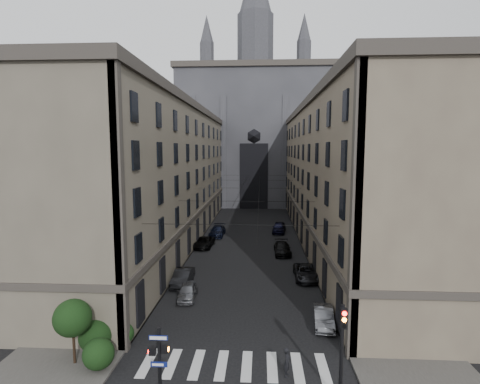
% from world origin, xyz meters
% --- Properties ---
extents(sidewalk_left, '(7.00, 80.00, 0.15)m').
position_xyz_m(sidewalk_left, '(-10.50, 36.00, 0.07)').
color(sidewalk_left, '#383533').
rests_on(sidewalk_left, ground).
extents(sidewalk_right, '(7.00, 80.00, 0.15)m').
position_xyz_m(sidewalk_right, '(10.50, 36.00, 0.07)').
color(sidewalk_right, '#383533').
rests_on(sidewalk_right, ground).
extents(zebra_crossing, '(11.00, 3.20, 0.01)m').
position_xyz_m(zebra_crossing, '(0.00, 5.00, 0.01)').
color(zebra_crossing, beige).
rests_on(zebra_crossing, ground).
extents(building_left, '(13.60, 60.60, 18.85)m').
position_xyz_m(building_left, '(-13.44, 36.00, 9.34)').
color(building_left, '#534D40').
rests_on(building_left, ground).
extents(building_right, '(13.60, 60.60, 18.85)m').
position_xyz_m(building_right, '(13.44, 36.00, 9.34)').
color(building_right, brown).
rests_on(building_right, ground).
extents(gothic_tower, '(35.00, 23.00, 58.00)m').
position_xyz_m(gothic_tower, '(0.00, 74.96, 17.80)').
color(gothic_tower, '#2D2D33').
rests_on(gothic_tower, ground).
extents(pedestrian_signal_left, '(1.02, 0.38, 4.00)m').
position_xyz_m(pedestrian_signal_left, '(-3.51, 1.50, 2.32)').
color(pedestrian_signal_left, black).
rests_on(pedestrian_signal_left, ground).
extents(traffic_light_right, '(0.34, 0.50, 5.20)m').
position_xyz_m(traffic_light_right, '(5.60, 1.92, 3.29)').
color(traffic_light_right, black).
rests_on(traffic_light_right, ground).
extents(shrub_cluster, '(3.90, 4.40, 3.90)m').
position_xyz_m(shrub_cluster, '(-8.72, 5.01, 1.80)').
color(shrub_cluster, black).
rests_on(shrub_cluster, sidewalk_left).
extents(tram_wires, '(14.00, 60.00, 0.43)m').
position_xyz_m(tram_wires, '(0.00, 35.63, 7.25)').
color(tram_wires, black).
rests_on(tram_wires, ground).
extents(car_left_near, '(1.74, 3.85, 1.28)m').
position_xyz_m(car_left_near, '(-4.74, 14.81, 0.64)').
color(car_left_near, slate).
rests_on(car_left_near, ground).
extents(car_left_midnear, '(1.67, 4.47, 1.46)m').
position_xyz_m(car_left_midnear, '(-5.85, 18.05, 0.73)').
color(car_left_midnear, black).
rests_on(car_left_midnear, ground).
extents(car_left_midfar, '(2.57, 4.94, 1.33)m').
position_xyz_m(car_left_midfar, '(-5.86, 31.55, 0.67)').
color(car_left_midfar, black).
rests_on(car_left_midfar, ground).
extents(car_left_far, '(2.22, 5.10, 1.46)m').
position_xyz_m(car_left_far, '(-4.89, 38.14, 0.73)').
color(car_left_far, black).
rests_on(car_left_far, ground).
extents(car_right_near, '(1.70, 4.02, 1.29)m').
position_xyz_m(car_right_near, '(6.15, 10.44, 0.64)').
color(car_right_near, slate).
rests_on(car_right_near, ground).
extents(car_right_midnear, '(2.26, 4.87, 1.35)m').
position_xyz_m(car_right_midnear, '(6.03, 20.25, 0.68)').
color(car_right_midnear, black).
rests_on(car_right_midnear, ground).
extents(car_right_midfar, '(2.04, 4.85, 1.40)m').
position_xyz_m(car_right_midfar, '(4.20, 29.07, 0.70)').
color(car_right_midfar, black).
rests_on(car_right_midfar, ground).
extents(car_right_far, '(2.46, 4.91, 1.60)m').
position_xyz_m(car_right_far, '(4.35, 40.97, 0.80)').
color(car_right_far, black).
rests_on(car_right_far, ground).
extents(pedestrian, '(0.56, 0.70, 1.67)m').
position_xyz_m(pedestrian, '(3.06, 4.13, 0.83)').
color(pedestrian, black).
rests_on(pedestrian, ground).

